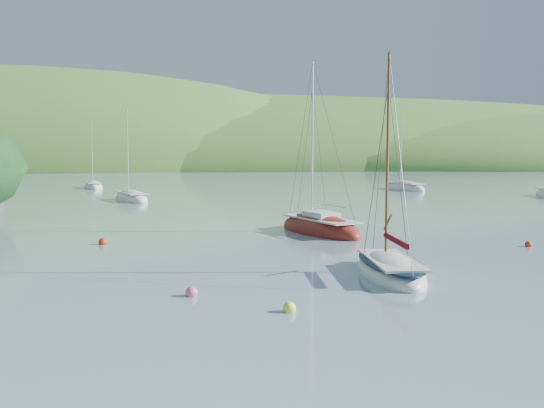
{
  "coord_description": "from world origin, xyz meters",
  "views": [
    {
      "loc": [
        -2.96,
        -22.14,
        5.3
      ],
      "look_at": [
        0.26,
        8.0,
        2.54
      ],
      "focal_mm": 40.0,
      "sensor_mm": 36.0,
      "label": 1
    }
  ],
  "objects": [
    {
      "name": "distant_sloop_c",
      "position": [
        -18.32,
        61.69,
        0.17
      ],
      "size": [
        3.99,
        6.97,
        9.41
      ],
      "rotation": [
        0.0,
        0.0,
        0.27
      ],
      "color": "silver",
      "rests_on": "ground"
    },
    {
      "name": "distant_sloop_a",
      "position": [
        -10.74,
        40.78,
        0.18
      ],
      "size": [
        5.27,
        7.67,
        10.36
      ],
      "rotation": [
        0.0,
        0.0,
        0.42
      ],
      "color": "silver",
      "rests_on": "ground"
    },
    {
      "name": "shoreline_hills",
      "position": [
        -9.66,
        172.42,
        0.0
      ],
      "size": [
        690.0,
        135.0,
        56.0
      ],
      "color": "#366D29",
      "rests_on": "ground"
    },
    {
      "name": "mooring_buoys",
      "position": [
        -1.93,
        4.62,
        0.12
      ],
      "size": [
        23.61,
        15.46,
        0.5
      ],
      "color": "#EBFF3E",
      "rests_on": "ground"
    },
    {
      "name": "distant_sloop_b",
      "position": [
        22.44,
        53.8,
        0.19
      ],
      "size": [
        4.78,
        8.34,
        11.25
      ],
      "rotation": [
        0.0,
        0.0,
        0.27
      ],
      "color": "silver",
      "rests_on": "ground"
    },
    {
      "name": "sloop_red",
      "position": [
        4.08,
        15.25,
        0.22
      ],
      "size": [
        5.53,
        8.35,
        11.71
      ],
      "rotation": [
        0.0,
        0.0,
        0.39
      ],
      "color": "maroon",
      "rests_on": "ground"
    },
    {
      "name": "daysailer_white",
      "position": [
        4.64,
        2.2,
        0.22
      ],
      "size": [
        2.63,
        6.6,
        10.02
      ],
      "rotation": [
        0.0,
        0.0,
        -0.04
      ],
      "color": "silver",
      "rests_on": "ground"
    },
    {
      "name": "ground",
      "position": [
        0.0,
        0.0,
        0.0
      ],
      "size": [
        700.0,
        700.0,
        0.0
      ],
      "primitive_type": "plane",
      "color": "slate",
      "rests_on": "ground"
    }
  ]
}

